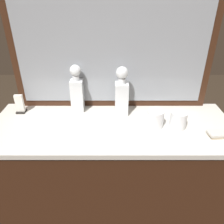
% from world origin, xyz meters
% --- Properties ---
extents(ground_plane, '(6.00, 6.00, 0.00)m').
position_xyz_m(ground_plane, '(0.00, 0.00, 0.00)').
color(ground_plane, '#2D2319').
extents(dresser, '(1.31, 0.49, 0.81)m').
position_xyz_m(dresser, '(0.00, 0.00, 0.41)').
color(dresser, '#381E11').
rests_on(dresser, ground_plane).
extents(dresser_mirror, '(1.13, 0.03, 0.68)m').
position_xyz_m(dresser_mirror, '(0.00, 0.23, 1.15)').
color(dresser_mirror, '#381E11').
rests_on(dresser_mirror, dresser).
extents(crystal_decanter_front, '(0.07, 0.07, 0.28)m').
position_xyz_m(crystal_decanter_front, '(-0.20, 0.17, 0.93)').
color(crystal_decanter_front, white).
rests_on(crystal_decanter_front, dresser).
extents(crystal_decanter_center, '(0.07, 0.07, 0.28)m').
position_xyz_m(crystal_decanter_center, '(0.05, 0.13, 0.93)').
color(crystal_decanter_center, white).
rests_on(crystal_decanter_center, dresser).
extents(crystal_tumbler_center, '(0.09, 0.09, 0.09)m').
position_xyz_m(crystal_tumbler_center, '(0.34, -0.02, 0.85)').
color(crystal_tumbler_center, white).
rests_on(crystal_tumbler_center, dresser).
extents(crystal_tumbler_left, '(0.09, 0.09, 0.09)m').
position_xyz_m(crystal_tumbler_left, '(0.23, -0.01, 0.86)').
color(crystal_tumbler_left, white).
rests_on(crystal_tumbler_left, dresser).
extents(silver_brush_center, '(0.15, 0.07, 0.02)m').
position_xyz_m(silver_brush_center, '(0.55, -0.10, 0.83)').
color(silver_brush_center, '#B7A88C').
rests_on(silver_brush_center, dresser).
extents(napkin_holder, '(0.05, 0.05, 0.11)m').
position_xyz_m(napkin_holder, '(-0.53, 0.14, 0.86)').
color(napkin_holder, black).
rests_on(napkin_holder, dresser).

